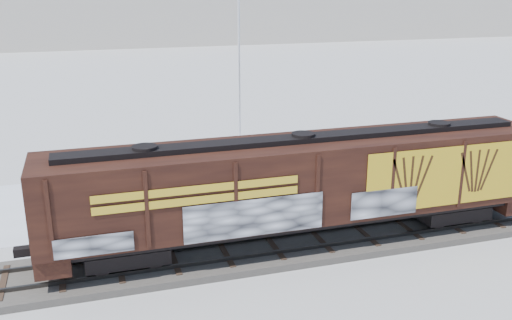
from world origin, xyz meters
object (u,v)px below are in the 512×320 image
object	(u,v)px
car_silver	(162,181)
car_dark	(351,166)
hopper_railcar	(302,182)
car_white	(296,177)
flagpole	(241,83)

from	to	relation	value
car_silver	car_dark	size ratio (longest dim) A/B	0.86
hopper_railcar	car_silver	distance (m)	9.21
car_silver	car_dark	distance (m)	10.23
car_dark	car_white	bearing A→B (deg)	98.28
hopper_railcar	car_white	world-z (taller)	hopper_railcar
flagpole	car_white	xyz separation A→B (m)	(1.24, -6.02, -3.99)
hopper_railcar	car_silver	size ratio (longest dim) A/B	4.73
flagpole	car_dark	distance (m)	8.11
hopper_railcar	car_silver	xyz separation A→B (m)	(-4.49, 7.76, -2.09)
hopper_railcar	car_dark	size ratio (longest dim) A/B	4.09
flagpole	car_white	size ratio (longest dim) A/B	3.01
car_silver	car_white	world-z (taller)	car_silver
hopper_railcar	car_white	bearing A→B (deg)	70.63
car_silver	car_white	bearing A→B (deg)	-118.74
hopper_railcar	car_dark	bearing A→B (deg)	51.12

